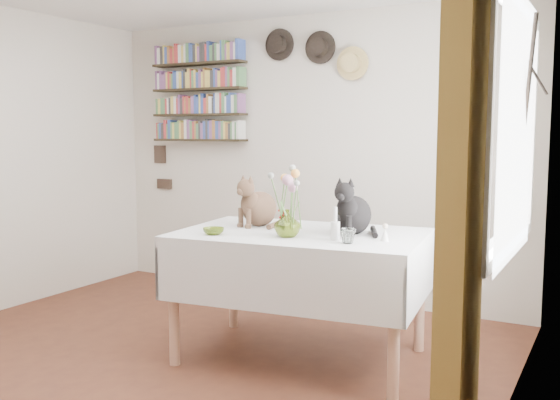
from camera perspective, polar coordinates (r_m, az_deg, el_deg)
The scene contains 16 objects.
room at distance 3.70m, azimuth -13.29°, elevation 2.50°, with size 4.08×4.58×2.58m.
window at distance 3.58m, azimuth 20.61°, elevation 4.48°, with size 0.12×1.52×1.32m.
curtain at distance 2.71m, azimuth 16.23°, elevation -1.06°, with size 0.12×0.38×2.10m, color brown.
dining_table at distance 4.07m, azimuth 1.92°, elevation -5.83°, with size 1.67×1.18×0.84m.
tabby_cat at distance 4.29m, azimuth -1.86°, elevation 0.05°, with size 0.24×0.31×0.36m, color brown, non-canonical shape.
black_cat at distance 3.97m, azimuth 6.70°, elevation -0.43°, with size 0.25×0.31×0.37m, color black, non-canonical shape.
flower_vase at distance 3.83m, azimuth 0.68°, elevation -2.14°, with size 0.16×0.16×0.17m, color #ACC54A.
green_bowl at distance 3.96m, azimuth -6.10°, elevation -2.85°, with size 0.13×0.13×0.04m, color #ACC54A.
drinking_glass at distance 3.64m, azimuth 6.22°, elevation -3.29°, with size 0.09×0.09×0.09m, color white.
candlestick at distance 3.73m, azimuth 5.07°, elevation -2.67°, with size 0.06×0.06×0.20m.
berry_jar at distance 3.87m, azimuth 0.06°, elevation -2.03°, with size 0.05×0.05×0.20m.
porcelain_figurine at distance 3.75m, azimuth 9.58°, elevation -3.04°, with size 0.06×0.06×0.11m.
flower_bouquet at distance 3.81m, azimuth 0.76°, elevation 1.66°, with size 0.17×0.13×0.39m.
bookshelf_unit at distance 6.08m, azimuth -7.42°, elevation 9.64°, with size 1.00×0.16×0.91m.
wall_hats at distance 5.51m, azimuth 3.27°, elevation 13.42°, with size 0.98×0.09×0.48m.
wall_art_plaques at distance 6.46m, azimuth -10.75°, elevation 3.02°, with size 0.21×0.02×0.44m.
Camera 1 is at (2.48, -2.74, 1.49)m, focal length 40.00 mm.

